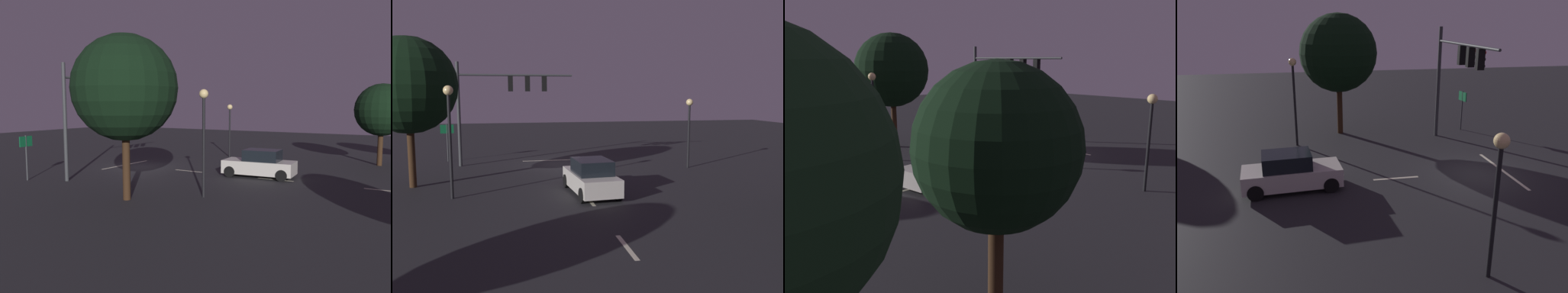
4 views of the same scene
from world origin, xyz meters
The scene contains 11 objects.
ground_plane centered at (0.00, 0.00, 0.00)m, with size 80.00×80.00×0.00m, color #232326.
traffic_signal_assembly centered at (3.91, -0.32, 4.76)m, with size 7.57×0.47×6.81m.
lane_dash_far centered at (0.00, 4.00, 0.00)m, with size 2.20×0.16×0.01m, color beige.
lane_dash_mid centered at (0.00, 10.00, 0.00)m, with size 2.20×0.16×0.01m, color beige.
lane_dash_near centered at (0.00, 16.00, 0.00)m, with size 2.20×0.16×0.01m, color beige.
stop_bar centered at (0.00, -1.51, 0.00)m, with size 5.00×0.16×0.01m, color beige.
car_approaching centered at (-0.31, 8.88, 0.80)m, with size 2.20×4.48×1.70m.
street_lamp_left_kerb centered at (-7.89, 3.14, 3.16)m, with size 0.44×0.44×4.44m.
street_lamp_right_kerb centered at (6.12, 8.58, 3.60)m, with size 0.44×0.44×5.15m.
route_sign centered at (7.67, -2.45, 1.91)m, with size 0.90×0.17×2.65m.
tree_right_far centered at (8.38, 5.73, 5.18)m, with size 4.87×4.87×7.63m.
Camera 2 is at (3.68, 28.26, 4.84)m, focal length 38.72 mm.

